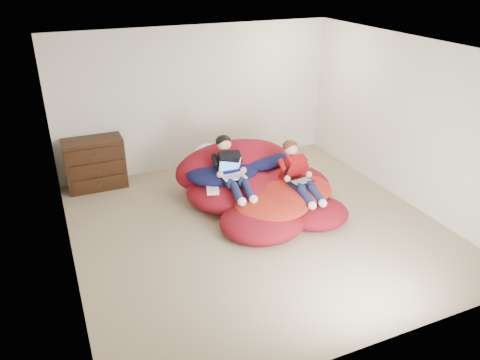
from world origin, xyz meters
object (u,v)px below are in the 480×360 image
object	(u,v)px
dresser	(95,164)
laptop_black	(298,176)
beanbag_pile	(257,186)
younger_boy	(297,171)
laptop_white	(232,172)
older_boy	(231,166)

from	to	relation	value
dresser	laptop_black	world-z (taller)	dresser
dresser	beanbag_pile	world-z (taller)	dresser
younger_boy	dresser	bearing A→B (deg)	143.73
younger_boy	laptop_white	world-z (taller)	younger_boy
younger_boy	beanbag_pile	bearing A→B (deg)	137.01
older_boy	laptop_white	xyz separation A→B (m)	(0.00, -0.06, -0.07)
dresser	beanbag_pile	bearing A→B (deg)	-34.72
dresser	laptop_black	distance (m)	3.35
younger_boy	laptop_black	distance (m)	0.08
older_boy	laptop_white	world-z (taller)	older_boy
dresser	beanbag_pile	xyz separation A→B (m)	(2.23, -1.54, -0.15)
laptop_white	laptop_black	distance (m)	0.99
older_boy	laptop_black	xyz separation A→B (m)	(0.90, -0.46, -0.13)
dresser	laptop_white	size ratio (longest dim) A/B	2.79
dresser	older_boy	distance (m)	2.38
older_boy	laptop_black	distance (m)	1.02
older_boy	younger_boy	world-z (taller)	older_boy
older_boy	laptop_white	distance (m)	0.09
older_boy	younger_boy	bearing A→B (deg)	-25.35
older_boy	younger_boy	size ratio (longest dim) A/B	1.06
beanbag_pile	older_boy	bearing A→B (deg)	-179.70
beanbag_pile	laptop_white	size ratio (longest dim) A/B	7.01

